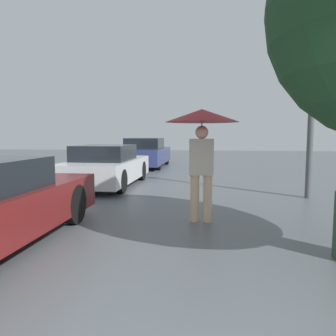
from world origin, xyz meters
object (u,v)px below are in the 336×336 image
(pedestrian, at_px, (202,129))
(parked_car_farthest, at_px, (146,153))
(street_lamp, at_px, (312,98))
(parked_car_middle, at_px, (107,166))

(pedestrian, distance_m, parked_car_farthest, 9.92)
(pedestrian, bearing_deg, street_lamp, 45.09)
(street_lamp, bearing_deg, parked_car_middle, 166.97)
(pedestrian, relative_size, parked_car_farthest, 0.45)
(parked_car_middle, bearing_deg, street_lamp, -13.03)
(parked_car_middle, distance_m, parked_car_farthest, 5.73)
(parked_car_farthest, distance_m, street_lamp, 8.94)
(parked_car_middle, height_order, parked_car_farthest, parked_car_farthest)
(pedestrian, relative_size, parked_car_middle, 0.47)
(parked_car_middle, bearing_deg, parked_car_farthest, 89.70)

